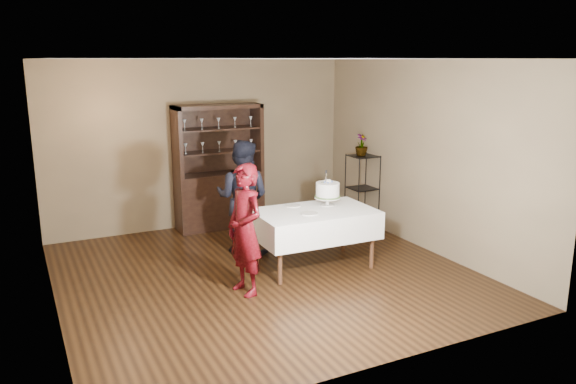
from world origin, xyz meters
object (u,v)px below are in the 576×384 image
Objects in this scene: cake_table at (315,224)px; potted_plant at (361,145)px; china_hutch at (219,187)px; woman at (245,230)px; plant_etagere at (362,188)px; man at (243,197)px; cake at (328,191)px.

cake_table is 4.49× the size of potted_plant.
potted_plant is at bearing -27.18° from china_hutch.
plant_etagere is at bearing 109.37° from woman.
man is at bearing -172.07° from plant_etagere.
potted_plant is (2.18, 0.31, 0.55)m from man.
woman is 1.53m from cake.
plant_etagere is 0.74× the size of man.
potted_plant is (-0.04, 0.00, 0.71)m from plant_etagere.
man is (0.51, 1.34, 0.03)m from woman.
china_hutch is at bearing 152.82° from potted_plant.
man is at bearing 147.44° from woman.
plant_etagere is at bearing -4.93° from potted_plant.
china_hutch is 1.67× the size of plant_etagere.
plant_etagere is 0.71m from potted_plant.
cake is at bearing -139.83° from plant_etagere.
cake is 1.72m from potted_plant.
potted_plant is at bearing -130.63° from man.
cake is (0.28, 0.16, 0.38)m from cake_table.
man reaches higher than potted_plant.
china_hutch is 2.31m from cake.
china_hutch reaches higher than cake.
cake_table is at bearing -141.60° from plant_etagere.
cake is (0.91, -0.79, 0.16)m from man.
woman reaches higher than plant_etagere.
potted_plant is (2.04, -1.05, 0.70)m from china_hutch.
china_hutch reaches higher than potted_plant.
china_hutch is 5.70× the size of potted_plant.
plant_etagere is 2.02m from cake_table.
woman reaches higher than potted_plant.
potted_plant is at bearing 41.08° from cake.
plant_etagere reaches higher than cake_table.
china_hutch reaches higher than man.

